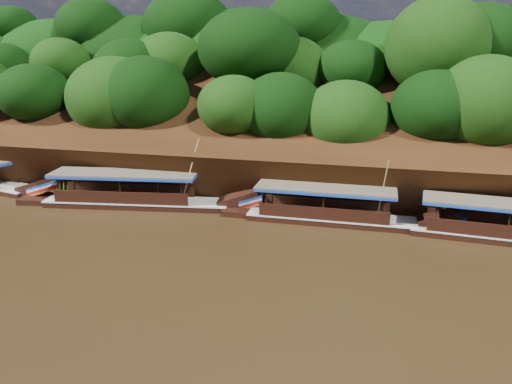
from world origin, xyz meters
TOP-DOWN VIEW (x-y plane):
  - ground at (0.00, 0.00)m, footprint 160.00×160.00m
  - riverbank at (-0.01, 22.73)m, footprint 120.00×30.06m
  - boat_1 at (1.36, 7.65)m, footprint 13.45×2.53m
  - boat_2 at (-12.52, 7.77)m, footprint 15.69×4.20m
  - reeds at (-2.59, 9.39)m, footprint 50.25×2.11m

SIDE VIEW (x-z plane):
  - ground at x=0.00m, z-range 0.00..0.00m
  - boat_1 at x=1.36m, z-range -2.00..3.05m
  - boat_2 at x=-12.52m, z-range -2.13..3.24m
  - reeds at x=-2.59m, z-range -0.20..1.97m
  - riverbank at x=-0.01m, z-range -7.81..11.59m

